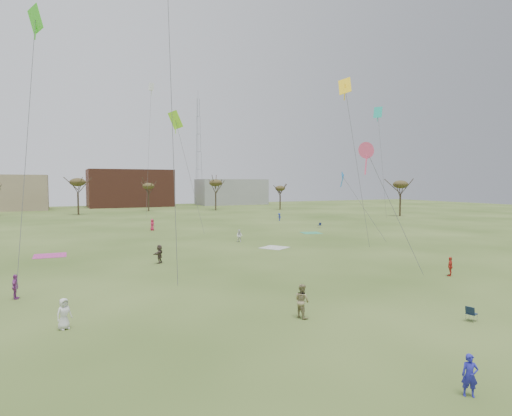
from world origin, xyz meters
name	(u,v)px	position (x,y,z in m)	size (l,w,h in m)	color
ground	(333,301)	(0.00, 0.00, 0.00)	(260.00, 260.00, 0.00)	#2F4816
flyer_near_left	(64,314)	(-16.17, 1.63, 0.84)	(0.82, 0.53, 1.67)	silver
flyer_near_right	(470,375)	(-2.83, -12.42, 0.78)	(0.57, 0.37, 1.56)	#21229B
spectator_fore_a	(450,266)	(13.28, 2.01, 0.80)	(0.94, 0.39, 1.61)	red
spectator_fore_b	(302,301)	(-3.67, -2.09, 0.98)	(0.96, 0.74, 1.97)	#93885E
spectator_fore_c	(159,254)	(-7.56, 17.94, 0.90)	(1.68, 0.53, 1.81)	#504139
spectator_mid_d	(15,287)	(-19.05, 9.41, 0.84)	(0.98, 0.41, 1.68)	#9C419A
spectator_mid_e	(239,236)	(5.20, 28.22, 0.81)	(0.79, 0.62, 1.62)	white
flyer_far_b	(152,225)	(-2.53, 46.50, 0.94)	(0.92, 0.60, 1.88)	#CB224C
flyer_far_c	(279,217)	(24.47, 52.96, 0.78)	(1.01, 0.58, 1.57)	navy
blanket_cream	(274,248)	(7.06, 21.84, 0.00)	(2.88, 2.88, 0.03)	beige
blanket_plum	(50,256)	(-17.25, 27.15, 0.00)	(3.22, 3.22, 0.03)	#B8388A
blanket_olive	(311,233)	(19.09, 32.58, 0.00)	(2.87, 2.87, 0.03)	#389A68
camp_chair_center	(471,317)	(4.66, -6.69, 0.26)	(0.66, 0.63, 0.87)	#142239
camp_chair_right	(319,226)	(24.56, 38.49, 0.26)	(0.66, 0.63, 0.87)	#141C38
kites_aloft	(176,80)	(-2.59, 30.10, 20.68)	(70.75, 69.48, 27.75)	#8EE526
tree_line	(122,186)	(-2.85, 79.12, 7.09)	(117.44, 49.32, 8.91)	#3A2B1E
building_brick	(130,188)	(5.00, 120.00, 6.00)	(26.00, 16.00, 12.00)	brown
building_grey	(231,192)	(40.00, 118.00, 4.50)	(24.00, 12.00, 9.00)	gray
radio_tower	(198,151)	(30.00, 125.00, 19.21)	(1.51, 1.72, 41.00)	#9EA3A8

